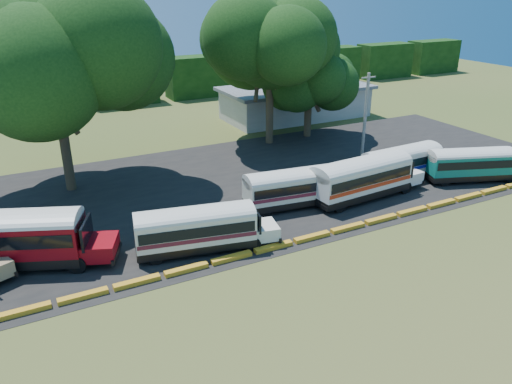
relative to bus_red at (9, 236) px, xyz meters
name	(u,v)px	position (x,y,z in m)	size (l,w,h in m)	color
ground	(301,251)	(16.60, -6.48, -2.09)	(160.00, 160.00, 0.00)	#334D19
asphalt_strip	(236,186)	(17.60, 5.52, -2.08)	(64.00, 24.00, 0.02)	black
curb	(293,242)	(16.60, -5.48, -1.94)	(53.70, 0.45, 0.30)	orange
terminal_building	(296,102)	(34.60, 23.52, -0.05)	(19.00, 9.00, 4.00)	#BAB3AA
treeline_backdrop	(121,83)	(16.60, 41.52, 0.91)	(130.00, 4.00, 6.00)	black
bus_red	(9,236)	(0.00, 0.00, 0.00)	(11.26, 6.70, 3.64)	black
bus_cream_west	(198,227)	(10.75, -3.44, -0.36)	(9.54, 4.05, 3.05)	black
bus_cream_east	(296,186)	(19.92, -0.32, -0.37)	(9.42, 3.38, 3.03)	black
bus_white_red	(363,176)	(25.45, -1.50, -0.14)	(10.65, 3.37, 3.45)	black
bus_white_blue	(403,161)	(31.30, 0.26, -0.38)	(9.25, 2.67, 3.01)	black
bus_teal	(472,163)	(36.40, -2.74, -0.39)	(9.18, 5.14, 2.95)	black
tree_west	(51,52)	(5.02, 11.36, 9.14)	(13.38, 13.38, 16.16)	#382B1C
tree_center	(270,44)	(26.24, 15.30, 8.33)	(12.54, 12.54, 15.04)	#382B1C
tree_east	(310,73)	(31.30, 15.60, 4.97)	(7.73, 7.73, 9.94)	#382B1C
utility_pole	(365,116)	(31.94, 6.58, 2.20)	(1.60, 0.30, 8.34)	gray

